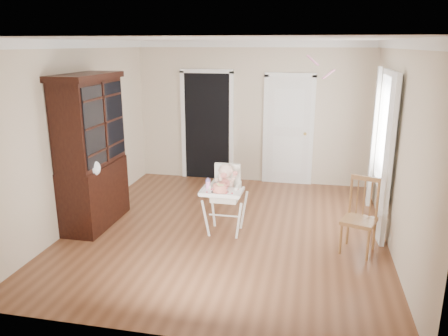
% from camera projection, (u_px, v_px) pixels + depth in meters
% --- Properties ---
extents(floor, '(5.00, 5.00, 0.00)m').
position_uv_depth(floor, '(227.00, 230.00, 6.43)').
color(floor, brown).
rests_on(floor, ground).
extents(ceiling, '(5.00, 5.00, 0.00)m').
position_uv_depth(ceiling, '(227.00, 39.00, 5.69)').
color(ceiling, white).
rests_on(ceiling, wall_back).
extents(wall_back, '(4.50, 0.00, 4.50)m').
position_uv_depth(wall_back, '(252.00, 113.00, 8.42)').
color(wall_back, beige).
rests_on(wall_back, floor).
extents(wall_left, '(0.00, 5.00, 5.00)m').
position_uv_depth(wall_left, '(79.00, 134.00, 6.50)').
color(wall_left, beige).
rests_on(wall_left, floor).
extents(wall_right, '(0.00, 5.00, 5.00)m').
position_uv_depth(wall_right, '(398.00, 148.00, 5.62)').
color(wall_right, beige).
rests_on(wall_right, floor).
extents(crown_molding, '(4.50, 5.00, 0.12)m').
position_uv_depth(crown_molding, '(227.00, 44.00, 5.71)').
color(crown_molding, white).
rests_on(crown_molding, ceiling).
extents(doorway, '(1.06, 0.05, 2.22)m').
position_uv_depth(doorway, '(207.00, 124.00, 8.64)').
color(doorway, black).
rests_on(doorway, wall_back).
extents(closet_door, '(0.96, 0.09, 2.13)m').
position_uv_depth(closet_door, '(288.00, 132.00, 8.35)').
color(closet_door, white).
rests_on(closet_door, wall_back).
extents(window_right, '(0.13, 1.84, 2.30)m').
position_uv_depth(window_right, '(383.00, 140.00, 6.41)').
color(window_right, white).
rests_on(window_right, wall_right).
extents(high_chair, '(0.59, 0.72, 1.01)m').
position_uv_depth(high_chair, '(225.00, 191.00, 6.18)').
color(high_chair, white).
rests_on(high_chair, floor).
extents(baby, '(0.30, 0.23, 0.47)m').
position_uv_depth(baby, '(226.00, 181.00, 6.16)').
color(baby, beige).
rests_on(baby, high_chair).
extents(cake, '(0.24, 0.24, 0.11)m').
position_uv_depth(cake, '(220.00, 189.00, 5.89)').
color(cake, silver).
rests_on(cake, high_chair).
extents(sippy_cup, '(0.07, 0.07, 0.16)m').
position_uv_depth(sippy_cup, '(208.00, 183.00, 6.06)').
color(sippy_cup, '#FC9ADD').
rests_on(sippy_cup, high_chair).
extents(china_cabinet, '(0.59, 1.33, 2.24)m').
position_uv_depth(china_cabinet, '(92.00, 152.00, 6.37)').
color(china_cabinet, black).
rests_on(china_cabinet, floor).
extents(dining_chair, '(0.51, 0.51, 0.99)m').
position_uv_depth(dining_chair, '(360.00, 218.00, 5.66)').
color(dining_chair, brown).
rests_on(dining_chair, floor).
extents(streamer, '(0.20, 0.47, 0.15)m').
position_uv_depth(streamer, '(313.00, 60.00, 6.81)').
color(streamer, '#FC92C3').
rests_on(streamer, ceiling).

